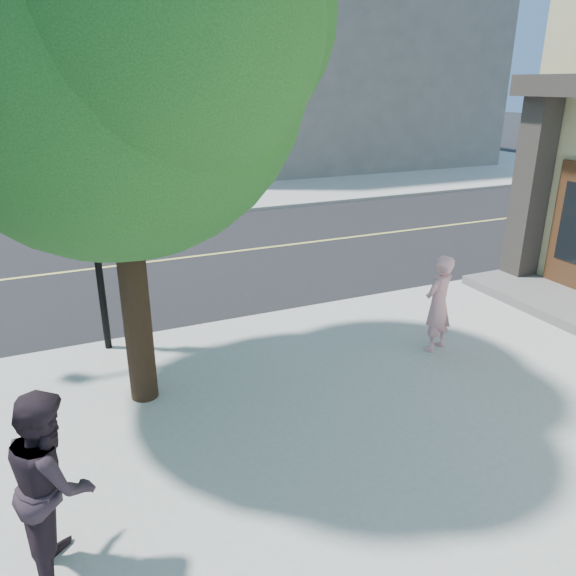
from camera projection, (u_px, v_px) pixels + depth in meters
name	position (u px, v px, depth m)	size (l,w,h in m)	color
ground	(52.00, 356.00, 9.10)	(140.00, 140.00, 0.00)	black
road_ew	(46.00, 275.00, 12.95)	(140.00, 9.00, 0.01)	black
sidewalk_ne	(283.00, 159.00, 32.61)	(29.00, 25.00, 0.12)	#A6A6A1
filler_ne	(288.00, 29.00, 30.75)	(18.00, 16.00, 14.00)	slate
man_on_phone	(438.00, 304.00, 8.81)	(0.59, 0.39, 1.62)	pink
pedestrian	(53.00, 481.00, 4.75)	(0.87, 0.67, 1.78)	black
street_tree	(116.00, 10.00, 6.06)	(5.72, 5.20, 7.59)	black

